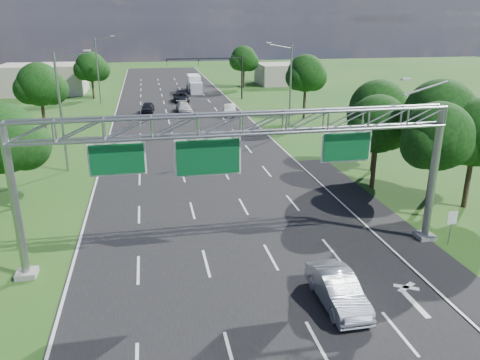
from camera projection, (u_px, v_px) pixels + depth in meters
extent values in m
plane|color=#1E5419|center=(200.00, 164.00, 42.72)|extent=(220.00, 220.00, 0.00)
cube|color=black|center=(200.00, 164.00, 42.72)|extent=(18.00, 180.00, 0.02)
cube|color=black|center=(388.00, 226.00, 29.77)|extent=(3.00, 30.00, 0.02)
cube|color=gray|center=(425.00, 236.00, 28.11)|extent=(1.00, 1.00, 0.30)
cylinder|color=gray|center=(433.00, 175.00, 26.85)|extent=(0.44, 0.44, 8.00)
cube|color=gray|center=(27.00, 274.00, 23.96)|extent=(1.00, 1.00, 0.30)
cylinder|color=gray|center=(15.00, 204.00, 22.70)|extent=(0.40, 0.40, 8.00)
cylinder|color=gray|center=(426.00, 88.00, 25.00)|extent=(2.54, 0.12, 0.79)
cube|color=beige|center=(406.00, 79.00, 24.62)|extent=(0.50, 0.22, 0.12)
cube|color=white|center=(117.00, 159.00, 22.95)|extent=(2.80, 0.05, 1.70)
cube|color=#0A5127|center=(117.00, 159.00, 22.90)|extent=(2.62, 0.05, 1.52)
cube|color=white|center=(208.00, 157.00, 23.83)|extent=(3.40, 0.05, 2.00)
cube|color=#0A5127|center=(208.00, 157.00, 23.78)|extent=(3.22, 0.05, 1.82)
cube|color=white|center=(346.00, 147.00, 25.17)|extent=(2.80, 0.05, 1.70)
cube|color=#0A5127|center=(347.00, 147.00, 25.11)|extent=(2.62, 0.05, 1.52)
cylinder|color=gray|center=(450.00, 229.00, 27.07)|extent=(0.06, 0.06, 2.00)
cube|color=white|center=(452.00, 218.00, 26.81)|extent=(0.60, 0.04, 0.80)
cylinder|color=black|center=(242.00, 77.00, 76.06)|extent=(0.24, 0.24, 7.00)
cylinder|color=black|center=(205.00, 58.00, 73.95)|extent=(12.00, 0.18, 0.18)
imported|color=black|center=(167.00, 63.00, 73.02)|extent=(0.18, 0.22, 1.10)
imported|color=black|center=(199.00, 62.00, 73.94)|extent=(0.18, 0.22, 1.10)
imported|color=black|center=(230.00, 62.00, 74.86)|extent=(0.18, 0.22, 1.10)
cylinder|color=gray|center=(61.00, 114.00, 38.98)|extent=(0.20, 0.20, 10.00)
cylinder|color=gray|center=(71.00, 56.00, 37.68)|extent=(2.78, 0.12, 0.60)
cube|color=beige|center=(87.00, 50.00, 37.79)|extent=(0.55, 0.22, 0.12)
cylinder|color=gray|center=(98.00, 71.00, 71.43)|extent=(0.20, 0.20, 10.00)
cylinder|color=gray|center=(104.00, 39.00, 70.14)|extent=(2.78, 0.12, 0.60)
cube|color=beige|center=(112.00, 36.00, 70.25)|extent=(0.55, 0.22, 0.12)
cylinder|color=gray|center=(290.00, 90.00, 52.49)|extent=(0.20, 0.20, 10.00)
cylinder|color=gray|center=(280.00, 46.00, 50.72)|extent=(2.78, 0.12, 0.60)
cube|color=beige|center=(269.00, 43.00, 50.35)|extent=(0.55, 0.22, 0.12)
cylinder|color=#2D2116|center=(430.00, 190.00, 30.69)|extent=(0.36, 0.36, 3.74)
sphere|color=black|center=(438.00, 136.00, 29.51)|extent=(4.40, 4.40, 4.40)
sphere|color=black|center=(448.00, 142.00, 30.26)|extent=(3.30, 3.30, 3.30)
sphere|color=black|center=(425.00, 145.00, 29.19)|extent=(3.08, 3.08, 3.08)
cylinder|color=#2D2116|center=(432.00, 171.00, 33.77)|extent=(0.36, 0.36, 4.18)
sphere|color=black|center=(440.00, 115.00, 32.44)|extent=(5.00, 5.00, 5.00)
sphere|color=black|center=(451.00, 122.00, 33.25)|extent=(3.75, 3.75, 3.75)
sphere|color=black|center=(426.00, 124.00, 32.12)|extent=(3.50, 3.50, 3.50)
cylinder|color=#2D2116|center=(374.00, 167.00, 36.15)|extent=(0.36, 0.36, 3.30)
sphere|color=black|center=(378.00, 124.00, 35.03)|extent=(4.40, 4.40, 4.40)
sphere|color=black|center=(388.00, 129.00, 35.79)|extent=(3.30, 3.30, 3.30)
sphere|color=black|center=(367.00, 131.00, 34.72)|extent=(3.08, 3.08, 3.08)
cylinder|color=#2D2116|center=(467.00, 183.00, 32.30)|extent=(0.36, 0.36, 3.52)
sphere|color=black|center=(476.00, 132.00, 31.13)|extent=(4.60, 4.60, 4.60)
sphere|color=black|center=(464.00, 141.00, 30.81)|extent=(3.22, 3.22, 3.22)
cylinder|color=#2D2116|center=(374.00, 151.00, 40.19)|extent=(0.36, 0.36, 3.52)
sphere|color=black|center=(378.00, 108.00, 38.99)|extent=(4.80, 4.80, 4.80)
sphere|color=black|center=(388.00, 114.00, 39.78)|extent=(3.60, 3.60, 3.60)
sphere|color=black|center=(367.00, 115.00, 38.67)|extent=(3.36, 3.36, 3.36)
cylinder|color=#2D2116|center=(11.00, 187.00, 32.22)|extent=(0.36, 0.36, 3.08)
sphere|color=black|center=(2.00, 138.00, 31.10)|extent=(4.80, 4.80, 4.80)
sphere|color=black|center=(24.00, 144.00, 31.88)|extent=(3.60, 3.60, 3.60)
cylinder|color=#2D2116|center=(44.00, 118.00, 53.08)|extent=(0.36, 0.36, 3.74)
sphere|color=black|center=(39.00, 84.00, 51.84)|extent=(4.80, 4.80, 4.80)
sphere|color=black|center=(52.00, 89.00, 52.63)|extent=(3.60, 3.60, 3.60)
sphere|color=black|center=(29.00, 89.00, 51.52)|extent=(3.36, 3.36, 3.36)
cylinder|color=#2D2116|center=(93.00, 89.00, 76.88)|extent=(0.36, 0.36, 3.30)
sphere|color=black|center=(91.00, 67.00, 75.72)|extent=(4.80, 4.80, 4.80)
sphere|color=black|center=(99.00, 70.00, 76.50)|extent=(3.60, 3.60, 3.60)
sphere|color=black|center=(84.00, 70.00, 75.40)|extent=(3.36, 3.36, 3.36)
cylinder|color=#2D2116|center=(304.00, 103.00, 61.72)|extent=(0.36, 0.36, 3.96)
sphere|color=black|center=(306.00, 73.00, 60.45)|extent=(4.80, 4.80, 4.80)
sphere|color=black|center=(313.00, 77.00, 61.24)|extent=(3.60, 3.60, 3.60)
sphere|color=black|center=(298.00, 77.00, 60.13)|extent=(3.36, 3.36, 3.36)
cylinder|color=#2D2116|center=(244.00, 78.00, 89.24)|extent=(0.36, 0.36, 3.52)
sphere|color=black|center=(244.00, 59.00, 88.04)|extent=(4.80, 4.80, 4.80)
sphere|color=black|center=(249.00, 62.00, 88.83)|extent=(3.60, 3.60, 3.60)
sphere|color=black|center=(238.00, 62.00, 87.72)|extent=(3.36, 3.36, 3.36)
cube|color=#AFA493|center=(44.00, 79.00, 82.36)|extent=(14.00, 10.00, 5.00)
cube|color=#AFA493|center=(288.00, 74.00, 94.71)|extent=(12.00, 9.00, 4.00)
imported|color=#B7BBC3|center=(338.00, 290.00, 21.43)|extent=(1.65, 4.60, 1.51)
imported|color=silver|center=(184.00, 107.00, 66.29)|extent=(2.08, 4.70, 1.34)
imported|color=black|center=(181.00, 97.00, 74.67)|extent=(2.40, 4.99, 1.37)
imported|color=black|center=(148.00, 108.00, 65.78)|extent=(2.04, 4.28, 1.41)
imported|color=silver|center=(229.00, 110.00, 64.19)|extent=(1.99, 4.50, 1.44)
cube|color=white|center=(194.00, 83.00, 85.23)|extent=(2.33, 5.54, 2.74)
cube|color=silver|center=(196.00, 88.00, 81.83)|extent=(2.15, 2.06, 2.01)
cylinder|color=black|center=(190.00, 92.00, 81.99)|extent=(0.32, 0.91, 0.91)
cylinder|color=black|center=(202.00, 91.00, 82.36)|extent=(0.32, 0.91, 0.91)
cylinder|color=black|center=(188.00, 87.00, 87.08)|extent=(0.32, 0.91, 0.91)
cylinder|color=black|center=(198.00, 87.00, 87.45)|extent=(0.32, 0.91, 0.91)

